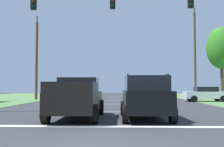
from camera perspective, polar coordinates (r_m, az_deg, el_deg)
name	(u,v)px	position (r m, az deg, el deg)	size (l,w,h in m)	color
ground_plane	(95,146)	(7.07, -3.66, -15.07)	(120.00, 120.00, 0.00)	#333338
stop_bar_stripe	(104,126)	(10.41, -1.69, -11.09)	(15.06, 0.45, 0.01)	white
lane_dash_0	(111,112)	(16.37, -0.24, -8.09)	(0.15, 2.50, 0.01)	white
lane_dash_1	(115,104)	(23.70, 0.54, -6.47)	(0.15, 2.50, 0.01)	white
lane_dash_2	(116,101)	(29.45, 0.87, -5.76)	(0.15, 2.50, 0.01)	white
lane_dash_3	(117,98)	(37.21, 1.16, -5.16)	(0.15, 2.50, 0.01)	white
lane_dash_4	(118,97)	(40.80, 1.26, -4.96)	(0.15, 2.50, 0.01)	white
overhead_signal_span	(109,37)	(16.01, -0.57, 7.61)	(17.38, 0.31, 8.06)	brown
pickup_truck	(78,98)	(13.08, -7.29, -5.15)	(2.33, 5.42, 1.95)	black
suv_black	(145,96)	(12.83, 6.94, -4.78)	(2.32, 4.85, 2.05)	black
distant_car_crossing_white	(206,94)	(29.18, 19.19, -4.09)	(4.31, 2.03, 1.52)	silver
utility_pole_far_right	(195,54)	(34.15, 17.10, 3.96)	(0.28, 1.64, 11.18)	brown
utility_pole_mid_left	(37,60)	(33.40, -15.64, 2.84)	(0.32, 1.99, 10.00)	brown
tree_roadside_left	(221,48)	(34.88, 22.09, 4.98)	(3.50, 3.50, 8.68)	brown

